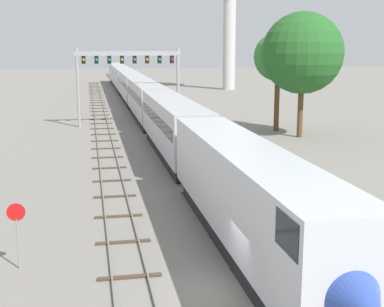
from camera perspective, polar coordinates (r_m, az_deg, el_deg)
ground_plane at (r=21.23m, az=3.59°, el=-14.52°), size 400.00×400.00×0.00m
track_main at (r=79.29m, az=-5.88°, el=4.73°), size 2.60×200.00×0.16m
track_near at (r=59.19m, az=-9.45°, el=2.35°), size 2.60×160.00×0.16m
passenger_train at (r=77.29m, az=-5.80°, el=6.45°), size 3.04×128.97×4.80m
signal_gantry at (r=62.73m, az=-6.75°, el=8.93°), size 12.10×0.49×8.92m
stop_sign at (r=23.68m, az=-18.09°, el=-7.38°), size 0.76×0.08×2.88m
trackside_tree_left at (r=55.41m, az=11.65°, el=10.38°), size 8.13×8.13×12.55m
trackside_tree_mid at (r=59.09m, az=9.13°, el=10.05°), size 5.23×5.23×10.66m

